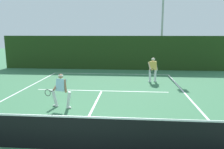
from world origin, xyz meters
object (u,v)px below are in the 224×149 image
object	(u,v)px
player_far	(153,69)
light_pole	(163,15)
tennis_ball	(130,133)
player_near	(61,89)

from	to	relation	value
player_far	light_pole	bearing A→B (deg)	-119.30
player_far	tennis_ball	size ratio (longest dim) A/B	25.00
player_near	tennis_ball	bearing A→B (deg)	158.54
player_near	tennis_ball	world-z (taller)	player_near
player_far	light_pole	xyz separation A→B (m)	(1.29, 5.77, 3.95)
light_pole	player_far	bearing A→B (deg)	-102.55
player_near	light_pole	distance (m)	13.43
player_far	light_pole	world-z (taller)	light_pole
player_near	light_pole	xyz separation A→B (m)	(5.83, 11.41, 4.03)
light_pole	player_near	bearing A→B (deg)	-117.06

